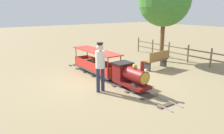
% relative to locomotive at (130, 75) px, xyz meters
% --- Properties ---
extents(ground_plane, '(60.00, 60.00, 0.00)m').
position_rel_locomotive_xyz_m(ground_plane, '(0.00, -1.27, -0.49)').
color(ground_plane, '#8C7A56').
extents(track, '(0.67, 6.40, 0.04)m').
position_rel_locomotive_xyz_m(track, '(0.00, -1.22, -0.47)').
color(track, gray).
rests_on(track, ground_plane).
extents(locomotive, '(0.63, 1.44, 1.03)m').
position_rel_locomotive_xyz_m(locomotive, '(0.00, 0.00, 0.00)').
color(locomotive, maroon).
rests_on(locomotive, ground_plane).
extents(passenger_car, '(0.73, 2.70, 0.97)m').
position_rel_locomotive_xyz_m(passenger_car, '(0.00, -2.12, -0.06)').
color(passenger_car, '#3F3F3F').
rests_on(passenger_car, ground_plane).
extents(conductor_person, '(0.30, 0.30, 1.62)m').
position_rel_locomotive_xyz_m(conductor_person, '(0.92, -0.38, 0.47)').
color(conductor_person, '#282D47').
rests_on(conductor_person, ground_plane).
extents(park_bench, '(1.33, 0.49, 0.82)m').
position_rel_locomotive_xyz_m(park_bench, '(-2.66, -1.26, -0.07)').
color(park_bench, olive).
rests_on(park_bench, ground_plane).
extents(oak_tree_near, '(2.59, 2.59, 4.36)m').
position_rel_locomotive_xyz_m(oak_tree_near, '(-4.06, -2.24, 2.57)').
color(oak_tree_near, brown).
rests_on(oak_tree_near, ground_plane).
extents(fence_section, '(0.08, 7.48, 0.90)m').
position_rel_locomotive_xyz_m(fence_section, '(-4.90, -1.22, -0.00)').
color(fence_section, '#756047').
rests_on(fence_section, ground_plane).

